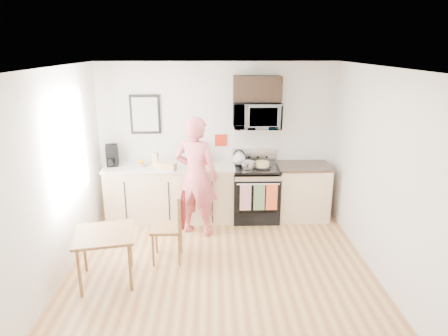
{
  "coord_description": "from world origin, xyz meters",
  "views": [
    {
      "loc": [
        -0.08,
        -4.32,
        2.84
      ],
      "look_at": [
        0.07,
        1.0,
        1.2
      ],
      "focal_mm": 32.0,
      "sensor_mm": 36.0,
      "label": 1
    }
  ],
  "objects_px": {
    "microwave": "(257,115)",
    "dining_table": "(104,239)",
    "cake": "(262,165)",
    "person": "(196,177)",
    "chair": "(177,217)",
    "range": "(256,194)"
  },
  "relations": [
    {
      "from": "microwave",
      "to": "dining_table",
      "type": "height_order",
      "value": "microwave"
    },
    {
      "from": "microwave",
      "to": "cake",
      "type": "distance_m",
      "value": 0.81
    },
    {
      "from": "person",
      "to": "dining_table",
      "type": "height_order",
      "value": "person"
    },
    {
      "from": "microwave",
      "to": "person",
      "type": "xyz_separation_m",
      "value": [
        -0.97,
        -0.63,
        -0.83
      ]
    },
    {
      "from": "microwave",
      "to": "chair",
      "type": "bearing_deg",
      "value": -129.8
    },
    {
      "from": "range",
      "to": "dining_table",
      "type": "height_order",
      "value": "range"
    },
    {
      "from": "cake",
      "to": "microwave",
      "type": "bearing_deg",
      "value": 121.3
    },
    {
      "from": "microwave",
      "to": "dining_table",
      "type": "xyz_separation_m",
      "value": [
        -2.05,
        -1.96,
        -1.18
      ]
    },
    {
      "from": "chair",
      "to": "cake",
      "type": "xyz_separation_m",
      "value": [
        1.3,
        1.3,
        0.34
      ]
    },
    {
      "from": "dining_table",
      "to": "chair",
      "type": "bearing_deg",
      "value": 31.23
    },
    {
      "from": "chair",
      "to": "cake",
      "type": "relative_size",
      "value": 3.44
    },
    {
      "from": "microwave",
      "to": "person",
      "type": "relative_size",
      "value": 0.41
    },
    {
      "from": "chair",
      "to": "cake",
      "type": "bearing_deg",
      "value": 44.35
    },
    {
      "from": "range",
      "to": "person",
      "type": "bearing_deg",
      "value": -151.61
    },
    {
      "from": "microwave",
      "to": "dining_table",
      "type": "bearing_deg",
      "value": -136.25
    },
    {
      "from": "person",
      "to": "cake",
      "type": "relative_size",
      "value": 6.59
    },
    {
      "from": "microwave",
      "to": "person",
      "type": "distance_m",
      "value": 1.42
    },
    {
      "from": "range",
      "to": "chair",
      "type": "height_order",
      "value": "range"
    },
    {
      "from": "person",
      "to": "range",
      "type": "bearing_deg",
      "value": -131.46
    },
    {
      "from": "cake",
      "to": "range",
      "type": "bearing_deg",
      "value": 152.72
    },
    {
      "from": "microwave",
      "to": "range",
      "type": "bearing_deg",
      "value": -89.94
    },
    {
      "from": "person",
      "to": "dining_table",
      "type": "relative_size",
      "value": 2.6
    }
  ]
}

